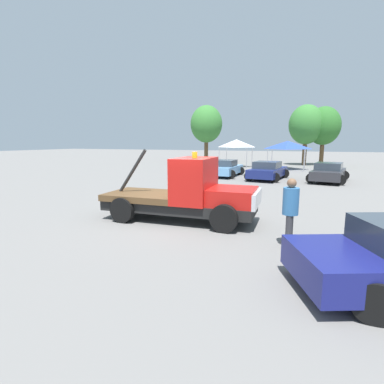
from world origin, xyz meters
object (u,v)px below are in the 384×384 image
(tree_left, at_px, (324,126))
(traffic_cone, at_px, (188,192))
(parked_car_navy, at_px, (268,171))
(tree_center, at_px, (306,125))
(person_near_truck, at_px, (290,208))
(tow_truck, at_px, (188,195))
(tree_right, at_px, (206,124))
(canopy_tent_blue, at_px, (288,145))
(canopy_tent_white, at_px, (236,143))
(parked_car_charcoal, at_px, (329,172))
(parked_car_skyblue, at_px, (225,168))

(tree_left, bearing_deg, traffic_cone, -105.18)
(parked_car_navy, bearing_deg, tree_center, -0.54)
(person_near_truck, xyz_separation_m, traffic_cone, (-5.29, 5.70, -0.81))
(parked_car_navy, height_order, tree_center, tree_center)
(tow_truck, xyz_separation_m, traffic_cone, (-1.77, 4.23, -0.69))
(parked_car_navy, height_order, tree_right, tree_right)
(canopy_tent_blue, bearing_deg, tow_truck, -94.19)
(tow_truck, bearing_deg, canopy_tent_white, 96.56)
(parked_car_charcoal, bearing_deg, traffic_cone, 151.61)
(parked_car_charcoal, bearing_deg, tree_center, 16.43)
(parked_car_navy, xyz_separation_m, canopy_tent_blue, (0.64, 9.01, 1.77))
(canopy_tent_white, xyz_separation_m, tree_right, (-5.47, 5.76, 2.44))
(tree_left, xyz_separation_m, traffic_cone, (-6.73, -24.80, -4.27))
(tow_truck, distance_m, tree_right, 30.45)
(parked_car_navy, xyz_separation_m, canopy_tent_white, (-4.79, 10.03, 1.91))
(person_near_truck, height_order, tree_left, tree_left)
(person_near_truck, bearing_deg, canopy_tent_white, -71.09)
(tow_truck, height_order, person_near_truck, tow_truck)
(canopy_tent_white, xyz_separation_m, traffic_cone, (2.05, -18.73, -2.31))
(tree_right, xyz_separation_m, traffic_cone, (7.52, -24.49, -4.75))
(tow_truck, distance_m, parked_car_navy, 12.97)
(tow_truck, distance_m, tree_center, 28.67)
(tow_truck, distance_m, canopy_tent_blue, 22.05)
(parked_car_navy, distance_m, canopy_tent_blue, 9.20)
(tow_truck, distance_m, canopy_tent_white, 23.33)
(parked_car_navy, bearing_deg, parked_car_skyblue, 85.08)
(canopy_tent_blue, xyz_separation_m, tree_center, (1.47, 6.33, 2.25))
(parked_car_charcoal, height_order, tree_center, tree_center)
(parked_car_skyblue, relative_size, canopy_tent_white, 1.41)
(tow_truck, height_order, canopy_tent_blue, canopy_tent_blue)
(tree_left, relative_size, tree_center, 0.97)
(tree_right, bearing_deg, person_near_truck, -67.01)
(canopy_tent_white, bearing_deg, person_near_truck, -73.28)
(parked_car_skyblue, xyz_separation_m, parked_car_charcoal, (7.55, -0.42, 0.00))
(tow_truck, xyz_separation_m, parked_car_charcoal, (5.08, 13.25, -0.29))
(canopy_tent_blue, relative_size, tree_center, 0.49)
(person_near_truck, distance_m, tree_center, 29.95)
(tow_truck, relative_size, parked_car_charcoal, 1.15)
(canopy_tent_white, relative_size, tree_left, 0.45)
(parked_car_skyblue, relative_size, parked_car_navy, 0.92)
(tree_center, bearing_deg, parked_car_navy, -97.81)
(canopy_tent_blue, height_order, tree_center, tree_center)
(person_near_truck, xyz_separation_m, tree_left, (1.44, 30.50, 3.46))
(canopy_tent_white, bearing_deg, parked_car_charcoal, -47.48)
(person_near_truck, height_order, parked_car_charcoal, person_near_truck)
(tree_center, bearing_deg, canopy_tent_blue, -103.05)
(canopy_tent_blue, bearing_deg, tree_right, 148.12)
(parked_car_skyblue, height_order, tree_left, tree_left)
(tree_left, bearing_deg, tree_right, -178.74)
(parked_car_skyblue, distance_m, tree_right, 17.08)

